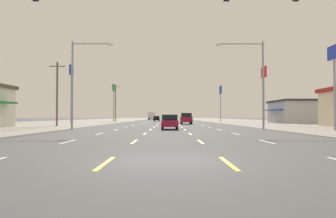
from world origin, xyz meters
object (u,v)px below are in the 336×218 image
Objects in this scene: suv_inner_right_near at (186,118)px; pole_sign_right_row_2 at (221,94)px; hatchback_inner_left_midfar at (157,119)px; pole_sign_left_row_1 at (71,80)px; hatchback_center_turn_nearest at (170,122)px; pole_sign_left_row_2 at (114,92)px; box_truck_far_left_far at (152,115)px; pole_sign_right_row_0 at (335,66)px; pole_sign_right_row_1 at (264,79)px; streetlight_right_row_0 at (258,77)px; sedan_center_turn_mid at (168,119)px; streetlight_left_row_0 at (77,78)px.

pole_sign_right_row_2 is at bearing 67.83° from suv_inner_right_near.
pole_sign_left_row_1 is (-14.49, -32.42, 7.24)m from hatchback_inner_left_midfar.
hatchback_center_turn_nearest is 48.89m from pole_sign_left_row_2.
pole_sign_right_row_0 reaches higher than box_truck_far_left_far.
hatchback_inner_left_midfar is 19.78m from pole_sign_right_row_2.
pole_sign_right_row_0 is at bearing -8.04° from hatchback_center_turn_nearest.
pole_sign_left_row_2 is at bearing -173.52° from pole_sign_right_row_2.
pole_sign_right_row_2 is (27.99, 3.18, -0.11)m from pole_sign_left_row_2.
hatchback_inner_left_midfar is 0.37× the size of pole_sign_right_row_1.
box_truck_far_left_far is at bearing 99.91° from streetlight_right_row_0.
suv_inner_right_near is at bearing -112.17° from pole_sign_right_row_2.
suv_inner_right_near is 1.09× the size of sedan_center_turn_mid.
pole_sign_left_row_2 is at bearing -136.82° from hatchback_inner_left_midfar.
box_truck_far_left_far is 0.77× the size of streetlight_left_row_0.
pole_sign_right_row_2 is at bearing 38.82° from pole_sign_left_row_1.
sedan_center_turn_mid is 55.11m from streetlight_right_row_0.
suv_inner_right_near is 0.52× the size of streetlight_left_row_0.
sedan_center_turn_mid is at bearing 106.01° from pole_sign_right_row_0.
streetlight_left_row_0 is at bearing 174.42° from pole_sign_right_row_0.
pole_sign_left_row_1 reaches higher than hatchback_inner_left_midfar.
pole_sign_left_row_2 is at bearing 106.97° from hatchback_center_turn_nearest.
hatchback_center_turn_nearest is 0.87× the size of sedan_center_turn_mid.
hatchback_inner_left_midfar is 0.40× the size of pole_sign_left_row_2.
sedan_center_turn_mid is at bearing -80.09° from box_truck_far_left_far.
streetlight_right_row_0 is (9.44, -54.09, 4.79)m from sedan_center_turn_mid.
pole_sign_left_row_2 reaches higher than hatchback_inner_left_midfar.
hatchback_center_turn_nearest is at bearing 171.96° from pole_sign_right_row_0.
pole_sign_right_row_0 is 51.84m from pole_sign_right_row_2.
streetlight_right_row_0 reaches higher than hatchback_inner_left_midfar.
sedan_center_turn_mid is (-3.19, 31.27, -0.27)m from suv_inner_right_near.
pole_sign_left_row_1 reaches higher than hatchback_center_turn_nearest.
suv_inner_right_near is 33.88m from hatchback_inner_left_midfar.
pole_sign_left_row_1 is 1.15× the size of streetlight_right_row_0.
suv_inner_right_near is at bearing -178.78° from pole_sign_right_row_1.
pole_sign_right_row_0 is at bearing -58.07° from pole_sign_left_row_2.
pole_sign_right_row_2 reaches higher than box_truck_far_left_far.
pole_sign_right_row_0 is 0.89× the size of streetlight_left_row_0.
pole_sign_right_row_1 is at bearing 1.22° from suv_inner_right_near.
pole_sign_right_row_2 is at bearing -64.91° from box_truck_far_left_far.
pole_sign_left_row_2 reaches higher than streetlight_left_row_0.
box_truck_far_left_far is at bearing 88.27° from streetlight_left_row_0.
pole_sign_right_row_2 is (10.76, 26.41, 6.44)m from suv_inner_right_near.
hatchback_center_turn_nearest is at bearing -86.48° from hatchback_inner_left_midfar.
pole_sign_right_row_0 is (34.11, -26.18, -1.68)m from pole_sign_left_row_1.
hatchback_inner_left_midfar is at bearing 149.60° from sedan_center_turn_mid.
pole_sign_left_row_2 is at bearing -150.21° from sedan_center_turn_mid.
pole_sign_left_row_1 is 35.23m from pole_sign_right_row_1.
suv_inner_right_near is at bearing -53.45° from pole_sign_left_row_2.
hatchback_inner_left_midfar is at bearing 83.47° from streetlight_left_row_0.
streetlight_right_row_0 reaches higher than hatchback_center_turn_nearest.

